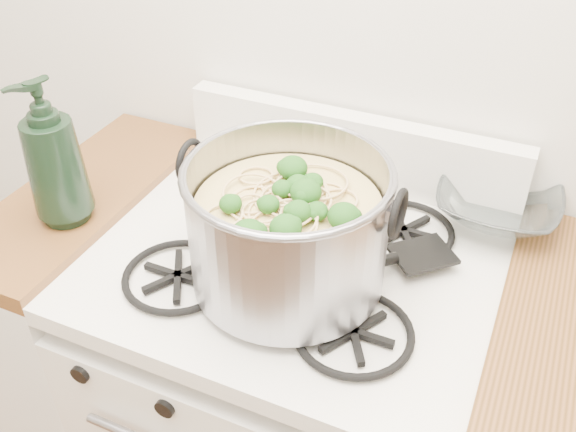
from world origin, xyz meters
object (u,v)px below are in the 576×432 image
Objects in this scene: gas_range at (293,408)px; bottle at (52,153)px; spatula at (423,251)px; stock_pot at (288,230)px; glass_bowl at (496,211)px.

bottle is at bearing -168.90° from gas_range.
stock_pot is at bearing -96.59° from spatula.
stock_pot is 1.23× the size of spatula.
spatula is 0.21m from glass_bowl.
glass_bowl reaches higher than spatula.
stock_pot is 0.49m from bottle.
glass_bowl is (0.10, 0.18, 0.00)m from spatula.
spatula is at bearing 37.54° from bottle.
gas_range is at bearing -114.51° from spatula.
stock_pot is 1.26× the size of bottle.
bottle reaches higher than spatula.
gas_range is 2.43× the size of stock_pot.
bottle is at bearing -119.78° from spatula.
glass_bowl is (0.31, 0.34, -0.09)m from stock_pot.
stock_pot is 3.88× the size of glass_bowl.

